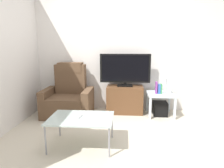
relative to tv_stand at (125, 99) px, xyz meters
name	(u,v)px	position (x,y,z in m)	size (l,w,h in m)	color
ground_plane	(118,129)	(-0.11, -0.86, -0.29)	(6.40, 6.40, 0.00)	beige
wall_back	(120,52)	(-0.11, 0.27, 1.01)	(6.40, 0.06, 2.60)	silver
wall_side	(7,53)	(-1.99, -0.86, 1.01)	(0.06, 4.48, 2.60)	silver
tv_stand	(125,99)	(0.00, 0.00, 0.00)	(0.77, 0.41, 0.58)	brown
television	(125,69)	(0.00, 0.02, 0.65)	(1.06, 0.20, 0.68)	black
recliner_armchair	(69,97)	(-1.17, -0.21, 0.08)	(0.98, 0.78, 1.08)	brown
side_table	(161,97)	(0.74, -0.12, 0.11)	(0.54, 0.54, 0.47)	silver
subwoofer_box	(160,109)	(0.74, -0.12, -0.15)	(0.28, 0.28, 0.28)	black
book_leftmost	(156,88)	(0.64, -0.14, 0.30)	(0.03, 0.11, 0.24)	purple
book_middle	(159,89)	(0.69, -0.14, 0.28)	(0.05, 0.12, 0.19)	#3366B2
book_rightmost	(161,89)	(0.73, -0.14, 0.28)	(0.04, 0.10, 0.19)	#388C4C
game_console	(168,86)	(0.88, -0.11, 0.33)	(0.07, 0.20, 0.30)	white
coffee_table	(81,119)	(-0.61, -1.45, 0.11)	(0.90, 0.60, 0.43)	#B2C6C1
cell_phone	(79,116)	(-0.66, -1.43, 0.14)	(0.07, 0.15, 0.01)	#B7B7BC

